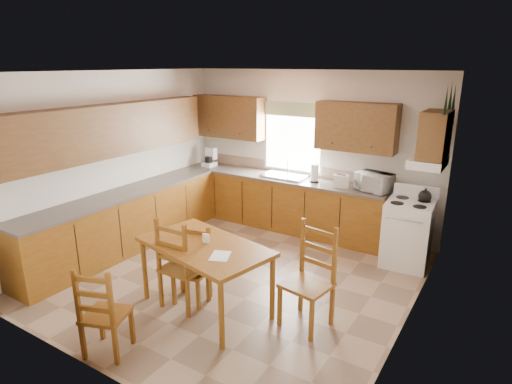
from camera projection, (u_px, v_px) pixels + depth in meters
The scene contains 35 objects.
floor at pixel (235, 276), 5.87m from camera, with size 4.50×4.50×0.00m, color #8F765E.
ceiling at pixel (232, 72), 5.09m from camera, with size 4.50×4.50×0.00m, color brown.
wall_left at pixel (115, 161), 6.62m from camera, with size 4.50×4.50×0.00m, color silver.
wall_right at pixel (416, 212), 4.34m from camera, with size 4.50×4.50×0.00m, color silver.
wall_back at pixel (309, 151), 7.31m from camera, with size 4.50×4.50×0.00m, color silver.
wall_front at pixel (83, 240), 3.65m from camera, with size 4.50×4.50×0.00m, color silver.
lower_cab_back at pixel (280, 203), 7.52m from camera, with size 3.75×0.60×0.88m, color brown.
lower_cab_left at pixel (126, 222), 6.61m from camera, with size 0.60×3.60×0.88m, color brown.
counter_back at pixel (281, 178), 7.38m from camera, with size 3.75×0.63×0.04m, color #584E48.
counter_left at pixel (123, 194), 6.48m from camera, with size 0.63×3.60×0.04m, color #584E48.
backsplash at pixel (289, 168), 7.59m from camera, with size 3.75×0.01×0.18m, color gray.
upper_cab_back_left at pixel (229, 117), 7.81m from camera, with size 1.41×0.33×0.75m, color brown.
upper_cab_back_right at pixel (356, 127), 6.59m from camera, with size 1.25×0.33×0.75m, color brown.
upper_cab_left at pixel (111, 130), 6.27m from camera, with size 0.33×3.60×0.75m, color brown.
upper_cab_stove at pixel (435, 135), 5.60m from camera, with size 0.33×0.62×0.62m, color brown.
range_hood at pixel (428, 162), 5.74m from camera, with size 0.44×0.62×0.12m, color silver.
window_frame at pixel (293, 138), 7.38m from camera, with size 1.13×0.02×1.18m, color silver.
window_pane at pixel (293, 139), 7.37m from camera, with size 1.05×0.01×1.10m, color white.
window_valance at pixel (293, 109), 7.21m from camera, with size 1.19×0.01×0.24m, color #406533.
sink_basin at pixel (285, 176), 7.33m from camera, with size 0.75×0.45×0.04m, color silver.
pine_decal_a at pixel (446, 100), 5.14m from camera, with size 0.22×0.22×0.36m, color #173E1D.
pine_decal_b at pixel (451, 95), 5.39m from camera, with size 0.22×0.22×0.36m, color #173E1D.
pine_decal_c at pixel (454, 96), 5.66m from camera, with size 0.22×0.22×0.36m, color #173E1D.
stove at pixel (407, 234), 6.08m from camera, with size 0.62×0.64×0.92m, color silver.
coffeemaker at pixel (209, 157), 8.06m from camera, with size 0.20×0.24×0.34m, color silver.
paper_towel at pixel (315, 173), 7.02m from camera, with size 0.13×0.13×0.30m, color white.
toaster at pixel (341, 181), 6.73m from camera, with size 0.24×0.15×0.19m, color silver.
microwave at pixel (374, 182), 6.50m from camera, with size 0.48×0.34×0.29m, color silver.
dining_table at pixel (206, 277), 4.99m from camera, with size 1.53×0.88×0.82m, color brown.
chair_near_left at pixel (183, 262), 5.03m from camera, with size 0.47×0.45×1.12m, color brown.
chair_near_right at pixel (105, 309), 4.20m from camera, with size 0.41×0.39×0.97m, color brown.
chair_far_left at pixel (191, 267), 5.13m from camera, with size 0.39×0.37×0.92m, color brown.
chair_far_right at pixel (307, 279), 4.61m from camera, with size 0.48×0.46×1.15m, color brown.
table_paper at pixel (220, 256), 4.58m from camera, with size 0.20×0.26×0.00m, color white.
table_card at pixel (206, 238), 4.89m from camera, with size 0.08×0.02×0.11m, color white.
Camera 1 is at (3.04, -4.33, 2.81)m, focal length 30.00 mm.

